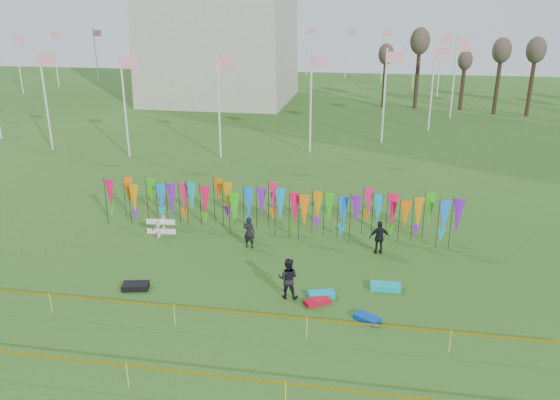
% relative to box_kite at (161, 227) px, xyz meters
% --- Properties ---
extents(ground, '(160.00, 160.00, 0.00)m').
position_rel_box_kite_xyz_m(ground, '(5.68, -5.58, -0.43)').
color(ground, '#295016').
rests_on(ground, ground).
extents(flagpole_ring, '(57.40, 56.16, 8.00)m').
position_rel_box_kite_xyz_m(flagpole_ring, '(-8.32, 42.42, 3.57)').
color(flagpole_ring, silver).
rests_on(flagpole_ring, ground).
extents(banner_row, '(18.64, 0.64, 2.47)m').
position_rel_box_kite_xyz_m(banner_row, '(5.96, 1.29, 1.16)').
color(banner_row, black).
rests_on(banner_row, ground).
extents(caution_tape_near, '(26.00, 0.02, 0.90)m').
position_rel_box_kite_xyz_m(caution_tape_near, '(5.46, -8.16, 0.35)').
color(caution_tape_near, '#E4B304').
rests_on(caution_tape_near, ground).
extents(caution_tape_far, '(26.00, 0.02, 0.90)m').
position_rel_box_kite_xyz_m(caution_tape_far, '(5.46, -11.79, 0.35)').
color(caution_tape_far, '#E4B304').
rests_on(caution_tape_far, ground).
extents(box_kite, '(0.78, 0.78, 0.86)m').
position_rel_box_kite_xyz_m(box_kite, '(0.00, 0.00, 0.00)').
color(box_kite, red).
rests_on(box_kite, ground).
extents(person_left, '(0.64, 0.50, 1.63)m').
position_rel_box_kite_xyz_m(person_left, '(4.93, -0.82, 0.38)').
color(person_left, black).
rests_on(person_left, ground).
extents(person_mid, '(0.86, 0.54, 1.75)m').
position_rel_box_kite_xyz_m(person_mid, '(7.59, -5.36, 0.44)').
color(person_mid, black).
rests_on(person_mid, ground).
extents(person_right, '(1.07, 0.75, 1.67)m').
position_rel_box_kite_xyz_m(person_right, '(11.28, -0.43, 0.40)').
color(person_right, black).
rests_on(person_right, ground).
extents(kite_bag_turquoise, '(1.18, 0.81, 0.22)m').
position_rel_box_kite_xyz_m(kite_bag_turquoise, '(8.96, -5.09, -0.32)').
color(kite_bag_turquoise, '#0DA2C6').
rests_on(kite_bag_turquoise, ground).
extents(kite_bag_blue, '(1.11, 0.96, 0.21)m').
position_rel_box_kite_xyz_m(kite_bag_blue, '(10.86, -6.60, -0.33)').
color(kite_bag_blue, '#0A3EAB').
rests_on(kite_bag_blue, ground).
extents(kite_bag_red, '(1.14, 1.00, 0.19)m').
position_rel_box_kite_xyz_m(kite_bag_red, '(8.84, -5.66, -0.34)').
color(kite_bag_red, red).
rests_on(kite_bag_red, ground).
extents(kite_bag_black, '(1.20, 0.84, 0.25)m').
position_rel_box_kite_xyz_m(kite_bag_black, '(1.10, -5.76, -0.31)').
color(kite_bag_black, black).
rests_on(kite_bag_black, ground).
extents(kite_bag_teal, '(1.28, 0.63, 0.24)m').
position_rel_box_kite_xyz_m(kite_bag_teal, '(11.57, -3.99, -0.31)').
color(kite_bag_teal, '#0DB4BB').
rests_on(kite_bag_teal, ground).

